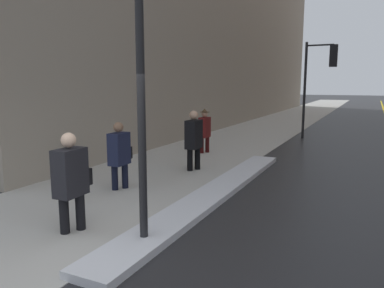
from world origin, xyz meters
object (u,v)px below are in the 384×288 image
Objects in this scene: traffic_light_near at (322,69)px; pedestrian_in_fedora at (205,129)px; pedestrian_with_shoulder_bag at (71,178)px; pedestrian_nearside at (120,152)px; pedestrian_in_glasses at (194,138)px; lamp_post at (140,47)px.

pedestrian_in_fedora is at bearing -118.96° from traffic_light_near.
pedestrian_with_shoulder_bag is 7.32m from pedestrian_in_fedora.
traffic_light_near is 10.71m from pedestrian_nearside.
pedestrian_with_shoulder_bag reaches higher than pedestrian_in_fedora.
pedestrian_nearside is 0.93× the size of pedestrian_in_glasses.
traffic_light_near is 12.77m from pedestrian_with_shoulder_bag.
pedestrian_in_fedora reaches higher than pedestrian_nearside.
lamp_post reaches higher than pedestrian_in_fedora.
traffic_light_near reaches higher than pedestrian_in_glasses.
lamp_post reaches higher than traffic_light_near.
pedestrian_nearside is 2.51m from pedestrian_in_glasses.
traffic_light_near is 6.36m from pedestrian_in_fedora.
pedestrian_nearside is at bearing -0.38° from pedestrian_in_fedora.
traffic_light_near is at bearing 147.46° from pedestrian_in_fedora.
lamp_post is 12.35m from traffic_light_near.
traffic_light_near is 2.66× the size of pedestrian_in_fedora.
pedestrian_in_glasses reaches higher than pedestrian_in_fedora.
pedestrian_in_glasses is (-2.28, -7.66, -2.05)m from traffic_light_near.
pedestrian_with_shoulder_bag reaches higher than pedestrian_nearside.
pedestrian_in_glasses is at bearing 15.95° from pedestrian_in_fedora.
traffic_light_near is at bearing 168.47° from pedestrian_with_shoulder_bag.
pedestrian_in_glasses is (-0.12, 4.75, 0.02)m from pedestrian_with_shoulder_bag.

